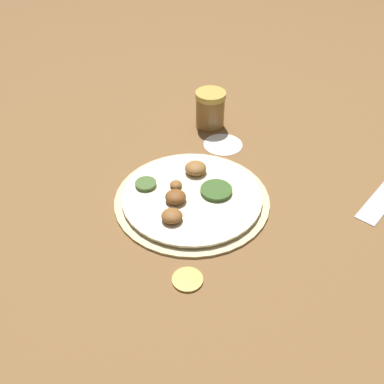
{
  "coord_description": "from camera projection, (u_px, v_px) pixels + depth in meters",
  "views": [
    {
      "loc": [
        -0.02,
        -0.57,
        0.51
      ],
      "look_at": [
        0.0,
        0.0,
        0.02
      ],
      "focal_mm": 42.0,
      "sensor_mm": 36.0,
      "label": 1
    }
  ],
  "objects": [
    {
      "name": "ground_plane",
      "position": [
        192.0,
        201.0,
        0.77
      ],
      "size": [
        3.0,
        3.0,
        0.0
      ],
      "primitive_type": "plane",
      "color": "brown"
    },
    {
      "name": "pizza",
      "position": [
        191.0,
        197.0,
        0.76
      ],
      "size": [
        0.26,
        0.26,
        0.03
      ],
      "color": "beige",
      "rests_on": "ground_plane"
    },
    {
      "name": "flour_patch",
      "position": [
        223.0,
        144.0,
        0.89
      ],
      "size": [
        0.08,
        0.08,
        0.0
      ],
      "color": "white",
      "rests_on": "ground_plane"
    },
    {
      "name": "loose_cap",
      "position": [
        188.0,
        279.0,
        0.63
      ],
      "size": [
        0.04,
        0.04,
        0.01
      ],
      "color": "gold",
      "rests_on": "ground_plane"
    },
    {
      "name": "spice_jar",
      "position": [
        210.0,
        109.0,
        0.92
      ],
      "size": [
        0.06,
        0.06,
        0.08
      ],
      "color": "olive",
      "rests_on": "ground_plane"
    }
  ]
}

